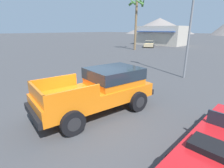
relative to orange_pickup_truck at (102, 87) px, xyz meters
name	(u,v)px	position (x,y,z in m)	size (l,w,h in m)	color
ground_plane	(92,111)	(-0.23, -0.43, -1.01)	(320.00, 320.00, 0.00)	#424244
orange_pickup_truck	(102,87)	(0.00, 0.00, 0.00)	(2.88, 5.28, 1.76)	orange
parked_car_tan	(149,44)	(-13.52, 25.31, -0.40)	(3.49, 4.48, 1.20)	tan
palm_tree_tall	(137,11)	(-12.70, 19.65, 5.03)	(2.94, 3.13, 8.07)	brown
storefront_building	(162,36)	(-14.37, 31.90, 0.98)	(9.64, 6.96, 3.97)	#BCB2A3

